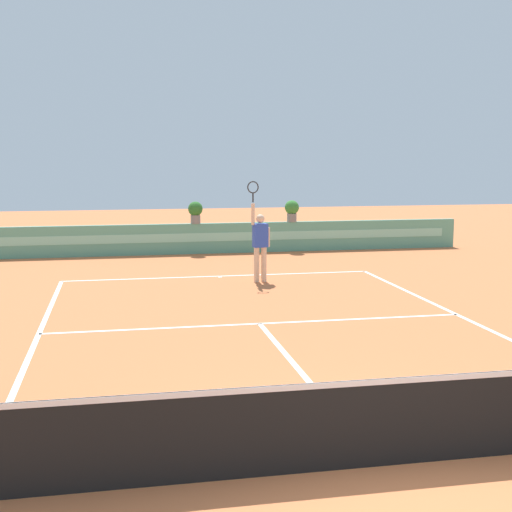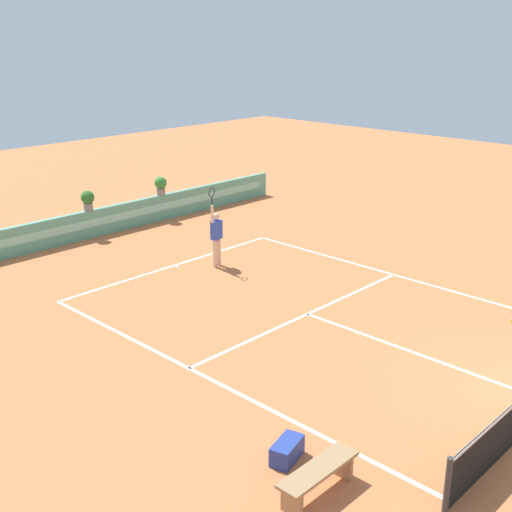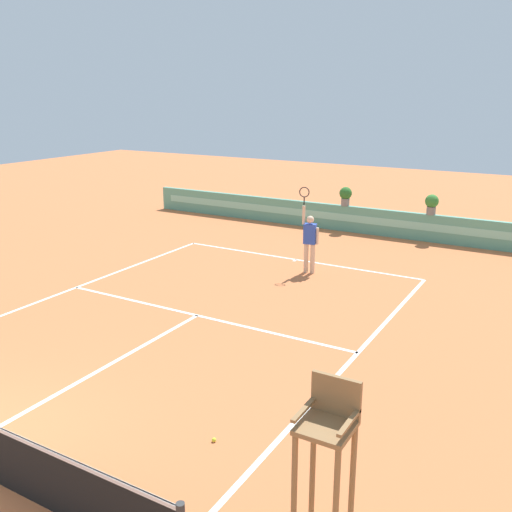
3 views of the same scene
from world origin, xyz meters
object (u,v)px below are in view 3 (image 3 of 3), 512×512
at_px(tennis_ball_near_baseline, 214,440).
at_px(potted_plant_centre, 346,195).
at_px(potted_plant_right, 432,203).
at_px(tennis_player, 310,239).
at_px(umpire_chair, 327,446).

relative_size(tennis_ball_near_baseline, potted_plant_centre, 0.09).
height_order(tennis_ball_near_baseline, potted_plant_right, potted_plant_right).
bearing_deg(tennis_player, tennis_ball_near_baseline, -74.65).
relative_size(tennis_ball_near_baseline, potted_plant_right, 0.09).
xyz_separation_m(umpire_chair, potted_plant_centre, (-5.70, 15.13, 0.07)).
height_order(umpire_chair, tennis_ball_near_baseline, umpire_chair).
bearing_deg(umpire_chair, potted_plant_right, 99.15).
bearing_deg(tennis_player, potted_plant_centre, 100.73).
xyz_separation_m(tennis_ball_near_baseline, potted_plant_centre, (-3.39, 14.08, 1.38)).
xyz_separation_m(potted_plant_centre, potted_plant_right, (3.26, 0.00, 0.00)).
distance_m(potted_plant_centre, potted_plant_right, 3.26).
bearing_deg(umpire_chair, tennis_player, 115.84).
height_order(tennis_player, potted_plant_centre, tennis_player).
xyz_separation_m(tennis_player, tennis_ball_near_baseline, (2.35, -8.56, -1.02)).
bearing_deg(potted_plant_centre, umpire_chair, -69.36).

